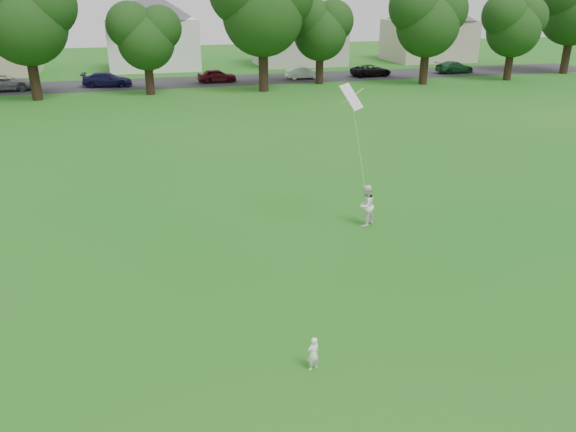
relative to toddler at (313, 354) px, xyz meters
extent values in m
plane|color=#166116|center=(-0.89, 1.38, -0.41)|extent=(160.00, 160.00, 0.00)
cube|color=#2D2D30|center=(-0.89, 43.38, -0.40)|extent=(90.00, 7.00, 0.01)
imported|color=white|center=(0.00, 0.00, 0.00)|extent=(0.34, 0.28, 0.81)
imported|color=white|center=(4.24, 7.35, 0.34)|extent=(0.92, 0.88, 1.50)
plane|color=white|center=(3.50, 7.26, 4.19)|extent=(1.06, 1.07, 0.75)
cylinder|color=white|center=(3.87, 7.30, 2.43)|extent=(0.01, 0.01, 3.60)
cylinder|color=black|center=(-10.50, 37.07, 1.46)|extent=(0.76, 0.76, 3.73)
cylinder|color=black|center=(-2.01, 37.37, 0.98)|extent=(0.68, 0.68, 2.77)
cylinder|color=black|center=(7.19, 36.58, 1.61)|extent=(0.79, 0.79, 4.04)
cylinder|color=black|center=(12.93, 39.27, 1.04)|extent=(0.69, 0.69, 2.90)
cylinder|color=black|center=(21.80, 36.53, 1.29)|extent=(0.73, 0.73, 3.40)
cylinder|color=black|center=(30.69, 36.84, 1.10)|extent=(0.70, 0.70, 3.01)
cylinder|color=black|center=(38.98, 39.27, 1.58)|extent=(0.78, 0.78, 3.97)
imported|color=#91939E|center=(-13.62, 42.38, 0.23)|extent=(4.68, 2.44, 1.26)
imported|color=#161645|center=(-5.47, 42.38, 0.21)|extent=(4.38, 2.23, 1.22)
imported|color=#501018|center=(4.13, 42.38, 0.20)|extent=(3.57, 1.54, 1.20)
imported|color=white|center=(12.42, 42.38, 0.18)|extent=(3.54, 1.39, 1.15)
imported|color=black|center=(19.26, 42.38, 0.16)|extent=(4.07, 2.01, 1.11)
imported|color=#1B532A|center=(28.41, 42.38, 0.18)|extent=(4.11, 1.91, 1.16)
cube|color=white|center=(-0.89, 53.38, 2.15)|extent=(9.15, 6.48, 5.11)
cube|color=beige|center=(15.11, 53.38, 2.43)|extent=(9.53, 6.78, 5.68)
cube|color=#C0B49F|center=(31.11, 53.38, 1.91)|extent=(9.23, 7.60, 4.64)
camera|label=1|loc=(-3.20, -9.74, 7.34)|focal=35.00mm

